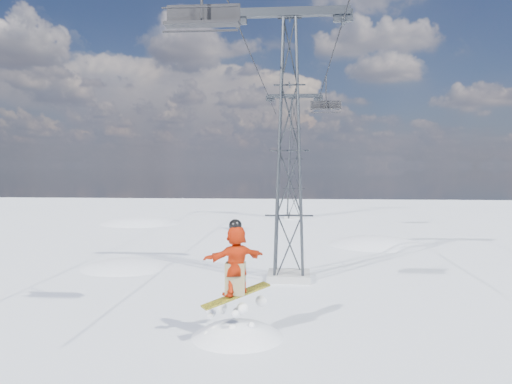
{
  "coord_description": "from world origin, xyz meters",
  "views": [
    {
      "loc": [
        1.17,
        -13.14,
        4.86
      ],
      "look_at": [
        -0.22,
        3.39,
        3.99
      ],
      "focal_mm": 35.0,
      "sensor_mm": 36.0,
      "label": 1
    }
  ],
  "objects": [
    {
      "name": "ground",
      "position": [
        0.0,
        0.0,
        0.0
      ],
      "size": [
        120.0,
        120.0,
        0.0
      ],
      "primitive_type": "plane",
      "color": "white",
      "rests_on": "ground"
    },
    {
      "name": "lift_tower_near",
      "position": [
        0.8,
        8.0,
        5.47
      ],
      "size": [
        5.2,
        1.8,
        11.43
      ],
      "color": "#999999",
      "rests_on": "ground"
    },
    {
      "name": "haul_cables",
      "position": [
        0.8,
        19.5,
        10.85
      ],
      "size": [
        4.46,
        51.0,
        0.06
      ],
      "color": "black",
      "rests_on": "ground"
    },
    {
      "name": "lift_chair_mid",
      "position": [
        3.0,
        20.51,
        8.85
      ],
      "size": [
        2.02,
        0.58,
        2.5
      ],
      "color": "black",
      "rests_on": "ground"
    },
    {
      "name": "lift_chair_near",
      "position": [
        -1.4,
        0.26,
        8.85
      ],
      "size": [
        2.01,
        0.58,
        2.49
      ],
      "color": "black",
      "rests_on": "ground"
    },
    {
      "name": "snow_terrain",
      "position": [
        -4.77,
        21.24,
        -9.59
      ],
      "size": [
        39.0,
        37.0,
        22.0
      ],
      "color": "white",
      "rests_on": "ground"
    },
    {
      "name": "lift_tower_far",
      "position": [
        0.8,
        33.0,
        5.47
      ],
      "size": [
        5.2,
        1.8,
        11.43
      ],
      "color": "#999999",
      "rests_on": "ground"
    }
  ]
}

